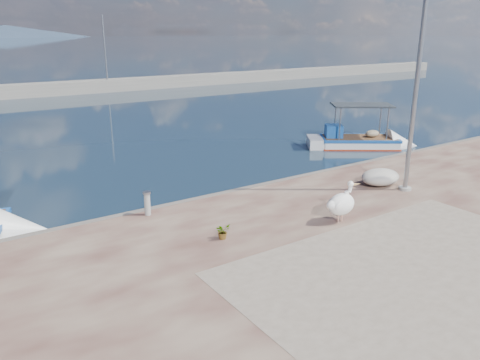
% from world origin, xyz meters
% --- Properties ---
extents(ground, '(1400.00, 1400.00, 0.00)m').
position_xyz_m(ground, '(0.00, 0.00, 0.00)').
color(ground, '#162635').
rests_on(ground, ground).
extents(quay_patch, '(9.00, 7.00, 0.01)m').
position_xyz_m(quay_patch, '(1.00, -3.00, 0.50)').
color(quay_patch, gray).
rests_on(quay_patch, quay).
extents(breakwater, '(120.00, 2.20, 7.50)m').
position_xyz_m(breakwater, '(-0.00, 40.00, 0.60)').
color(breakwater, gray).
rests_on(breakwater, ground).
extents(boat_right, '(5.57, 4.65, 2.66)m').
position_xyz_m(boat_right, '(10.76, 8.50, 0.21)').
color(boat_right, white).
rests_on(boat_right, ground).
extents(pelican, '(1.24, 0.59, 1.21)m').
position_xyz_m(pelican, '(1.60, 0.85, 1.07)').
color(pelican, tan).
rests_on(pelican, quay).
extents(lamp_post, '(0.44, 0.96, 7.00)m').
position_xyz_m(lamp_post, '(5.64, 1.68, 3.80)').
color(lamp_post, gray).
rests_on(lamp_post, quay).
extents(bollard_near, '(0.25, 0.25, 0.75)m').
position_xyz_m(bollard_near, '(-2.91, 4.54, 0.91)').
color(bollard_near, gray).
rests_on(bollard_near, quay).
extents(potted_plant, '(0.43, 0.39, 0.43)m').
position_xyz_m(potted_plant, '(-1.92, 1.79, 0.72)').
color(potted_plant, '#33722D').
rests_on(potted_plant, quay).
extents(net_pile_d, '(1.55, 1.16, 0.58)m').
position_xyz_m(net_pile_d, '(5.36, 2.55, 0.79)').
color(net_pile_d, beige).
rests_on(net_pile_d, quay).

